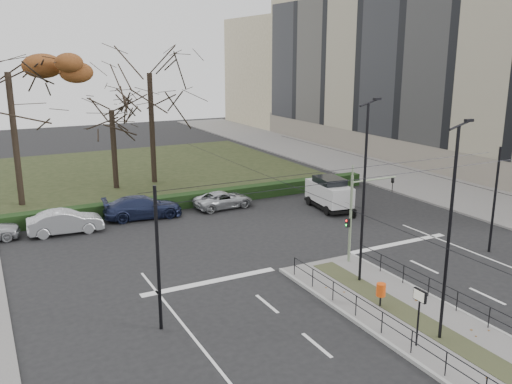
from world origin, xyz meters
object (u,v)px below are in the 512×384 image
traffic_light (355,211)px  streetlamp_median_near (450,232)px  info_panel (419,302)px  white_van (329,192)px  streetlamp_median_far (364,192)px  parked_car_fourth (223,200)px  litter_bin (381,290)px  bare_tree_near (112,116)px  rust_tree (7,72)px  bare_tree_center (150,81)px  parked_car_second (65,222)px  parked_car_third (143,207)px

traffic_light → streetlamp_median_near: size_ratio=0.55×
info_panel → streetlamp_median_near: (1.24, 0.01, 2.52)m
info_panel → white_van: size_ratio=0.51×
streetlamp_median_far → parked_car_fourth: bearing=91.6°
litter_bin → bare_tree_near: (-5.03, 27.19, 5.11)m
streetlamp_median_near → streetlamp_median_far: (0.68, 5.85, 0.16)m
litter_bin → rust_tree: bearing=116.3°
litter_bin → bare_tree_center: (-1.60, 27.77, 7.76)m
traffic_light → streetlamp_median_far: 3.19m
parked_car_second → parked_car_third: (5.18, 1.00, 0.02)m
traffic_light → bare_tree_near: bearing=108.2°
bare_tree_center → parked_car_fourth: bearing=-77.9°
streetlamp_median_near → bare_tree_near: streetlamp_median_near is taller
white_van → streetlamp_median_far: bearing=-118.3°
traffic_light → bare_tree_center: size_ratio=0.38×
litter_bin → white_van: 15.85m
streetlamp_median_near → white_van: 18.94m
litter_bin → parked_car_second: parked_car_second is taller
white_van → bare_tree_near: 18.47m
traffic_light → parked_car_second: (-12.84, 12.19, -2.11)m
litter_bin → white_van: white_van is taller
parked_car_second → bare_tree_near: size_ratio=0.53×
streetlamp_median_far → parked_car_fourth: size_ratio=2.01×
litter_bin → rust_tree: 29.41m
litter_bin → parked_car_fourth: size_ratio=0.24×
info_panel → bare_tree_near: 30.94m
streetlamp_median_near → parked_car_second: size_ratio=1.88×
parked_car_third → traffic_light: bearing=-143.9°
parked_car_third → parked_car_fourth: 5.90m
traffic_light → streetlamp_median_near: (-2.01, -8.15, 1.59)m
parked_car_second → white_van: white_van is taller
litter_bin → rust_tree: size_ratio=0.08×
info_panel → streetlamp_median_far: (1.91, 5.86, 2.68)m
info_panel → parked_car_third: (-4.42, 21.36, -1.16)m
streetlamp_median_far → parked_car_second: size_ratio=1.95×
streetlamp_median_near → bare_tree_near: (-5.31, 30.39, 1.56)m
parked_car_fourth → white_van: (6.62, -3.74, 0.61)m
info_panel → white_van: (8.10, 17.37, -0.71)m
info_panel → bare_tree_center: size_ratio=0.19×
parked_car_fourth → bare_tree_center: size_ratio=0.36×
traffic_light → streetlamp_median_near: bearing=-103.9°
traffic_light → litter_bin: 5.79m
streetlamp_median_near → parked_car_fourth: bearing=89.3°
white_van → rust_tree: size_ratio=0.36×
streetlamp_median_far → rust_tree: (-13.39, 22.54, 5.01)m
traffic_light → bare_tree_center: bare_tree_center is taller
traffic_light → bare_tree_center: bearing=99.7°
litter_bin → parked_car_fourth: (0.52, 17.89, -0.29)m
parked_car_second → rust_tree: bearing=16.5°
streetlamp_median_near → parked_car_third: bearing=104.8°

